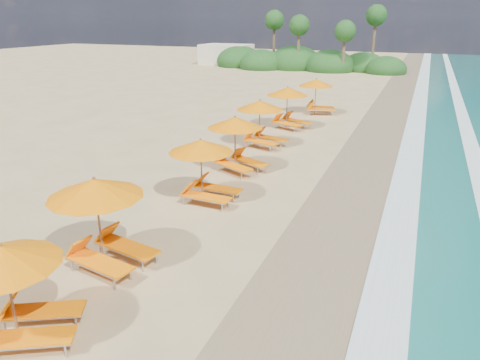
% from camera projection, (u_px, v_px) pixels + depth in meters
% --- Properties ---
extents(ground, '(160.00, 160.00, 0.00)m').
position_uv_depth(ground, '(240.00, 210.00, 16.26)').
color(ground, tan).
rests_on(ground, ground).
extents(wet_sand, '(4.00, 160.00, 0.01)m').
position_uv_depth(wet_sand, '(350.00, 229.00, 14.82)').
color(wet_sand, '#8D7854').
rests_on(wet_sand, ground).
extents(surf_foam, '(4.00, 160.00, 0.01)m').
position_uv_depth(surf_foam, '(437.00, 243.00, 13.85)').
color(surf_foam, white).
rests_on(surf_foam, ground).
extents(station_2, '(3.20, 3.20, 2.40)m').
position_uv_depth(station_2, '(18.00, 287.00, 9.35)').
color(station_2, olive).
rests_on(station_2, ground).
extents(station_3, '(3.18, 3.03, 2.67)m').
position_uv_depth(station_3, '(103.00, 218.00, 12.19)').
color(station_3, olive).
rests_on(station_3, ground).
extents(station_4, '(2.73, 2.53, 2.50)m').
position_uv_depth(station_4, '(206.00, 167.00, 16.63)').
color(station_4, olive).
rests_on(station_4, ground).
extents(station_5, '(3.36, 3.34, 2.56)m').
position_uv_depth(station_5, '(238.00, 141.00, 19.95)').
color(station_5, olive).
rests_on(station_5, ground).
extents(station_6, '(3.20, 3.11, 2.56)m').
position_uv_depth(station_6, '(263.00, 120.00, 23.78)').
color(station_6, olive).
rests_on(station_6, ground).
extents(station_7, '(3.43, 3.39, 2.64)m').
position_uv_depth(station_7, '(290.00, 105.00, 27.70)').
color(station_7, olive).
rests_on(station_7, ground).
extents(station_8, '(3.25, 3.17, 2.56)m').
position_uv_depth(station_8, '(318.00, 94.00, 31.84)').
color(station_8, olive).
rests_on(station_8, ground).
extents(treeline, '(25.80, 8.80, 9.74)m').
position_uv_depth(treeline, '(301.00, 62.00, 58.88)').
color(treeline, '#163D14').
rests_on(treeline, ground).
extents(beach_building, '(7.00, 5.00, 2.80)m').
position_uv_depth(beach_building, '(226.00, 54.00, 65.21)').
color(beach_building, beige).
rests_on(beach_building, ground).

